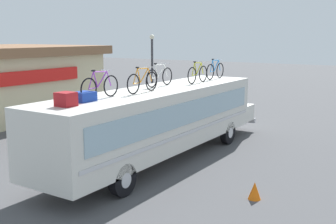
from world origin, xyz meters
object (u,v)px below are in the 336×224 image
(rooftop_bicycle_2, at_px, (143,82))
(street_lamp, at_px, (152,68))
(bus, at_px, (161,118))
(luggage_bag_1, at_px, (66,99))
(luggage_bag_2, at_px, (83,97))
(rooftop_bicycle_3, at_px, (160,76))
(traffic_cone, at_px, (255,191))
(rooftop_bicycle_1, at_px, (100,86))
(rooftop_bicycle_5, at_px, (215,70))
(rooftop_bicycle_4, at_px, (198,74))

(rooftop_bicycle_2, relative_size, street_lamp, 0.37)
(bus, xyz_separation_m, rooftop_bicycle_2, (-1.35, -0.13, 1.53))
(bus, bearing_deg, luggage_bag_1, -179.49)
(luggage_bag_2, relative_size, rooftop_bicycle_3, 0.36)
(traffic_cone, xyz_separation_m, street_lamp, (10.18, 10.76, 2.55))
(luggage_bag_2, height_order, rooftop_bicycle_3, rooftop_bicycle_3)
(luggage_bag_1, bearing_deg, rooftop_bicycle_2, -1.32)
(rooftop_bicycle_2, xyz_separation_m, street_lamp, (9.67, 6.33, -0.38))
(luggage_bag_1, xyz_separation_m, rooftop_bicycle_1, (1.65, 0.19, 0.19))
(luggage_bag_1, height_order, rooftop_bicycle_5, rooftop_bicycle_5)
(luggage_bag_2, height_order, rooftop_bicycle_4, rooftop_bicycle_4)
(rooftop_bicycle_4, distance_m, rooftop_bicycle_5, 1.92)
(rooftop_bicycle_1, height_order, rooftop_bicycle_4, rooftop_bicycle_1)
(rooftop_bicycle_1, xyz_separation_m, traffic_cone, (1.38, -4.70, -2.93))
(rooftop_bicycle_3, distance_m, rooftop_bicycle_4, 1.96)
(rooftop_bicycle_3, relative_size, street_lamp, 0.37)
(luggage_bag_1, bearing_deg, rooftop_bicycle_1, 6.72)
(luggage_bag_2, distance_m, rooftop_bicycle_5, 8.26)
(bus, relative_size, rooftop_bicycle_5, 7.44)
(bus, xyz_separation_m, rooftop_bicycle_3, (0.54, 0.42, 1.53))
(rooftop_bicycle_3, height_order, rooftop_bicycle_4, rooftop_bicycle_3)
(luggage_bag_2, distance_m, traffic_cone, 5.84)
(rooftop_bicycle_5, relative_size, traffic_cone, 3.26)
(rooftop_bicycle_2, height_order, rooftop_bicycle_4, rooftop_bicycle_4)
(rooftop_bicycle_1, height_order, rooftop_bicycle_3, rooftop_bicycle_3)
(rooftop_bicycle_4, relative_size, rooftop_bicycle_5, 0.97)
(bus, bearing_deg, rooftop_bicycle_1, 177.34)
(bus, relative_size, rooftop_bicycle_2, 7.24)
(luggage_bag_2, xyz_separation_m, rooftop_bicycle_5, (8.25, -0.32, 0.25))
(rooftop_bicycle_5, xyz_separation_m, street_lamp, (4.02, 6.34, -0.39))
(rooftop_bicycle_2, bearing_deg, street_lamp, 33.22)
(traffic_cone, bearing_deg, rooftop_bicycle_1, 106.33)
(rooftop_bicycle_2, relative_size, rooftop_bicycle_5, 1.03)
(rooftop_bicycle_2, xyz_separation_m, traffic_cone, (-0.52, -4.43, -2.93))
(luggage_bag_1, height_order, traffic_cone, luggage_bag_1)
(rooftop_bicycle_1, bearing_deg, luggage_bag_2, 176.95)
(bus, height_order, traffic_cone, bus)
(bus, bearing_deg, rooftop_bicycle_2, -174.72)
(bus, relative_size, traffic_cone, 24.26)
(bus, relative_size, rooftop_bicycle_3, 7.18)
(bus, distance_m, rooftop_bicycle_3, 1.68)
(luggage_bag_1, height_order, rooftop_bicycle_1, rooftop_bicycle_1)
(street_lamp, bearing_deg, rooftop_bicycle_4, -132.54)
(rooftop_bicycle_4, relative_size, street_lamp, 0.34)
(traffic_cone, relative_size, street_lamp, 0.11)
(traffic_cone, height_order, street_lamp, street_lamp)
(luggage_bag_1, height_order, rooftop_bicycle_2, rooftop_bicycle_2)
(bus, xyz_separation_m, luggage_bag_1, (-4.89, -0.04, 1.34))
(luggage_bag_2, relative_size, rooftop_bicycle_4, 0.39)
(luggage_bag_1, height_order, street_lamp, street_lamp)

